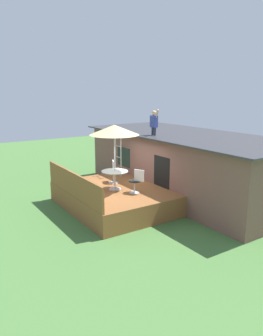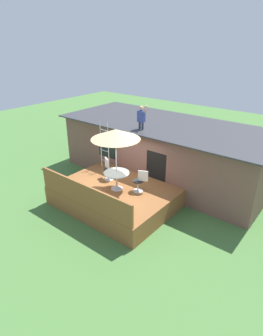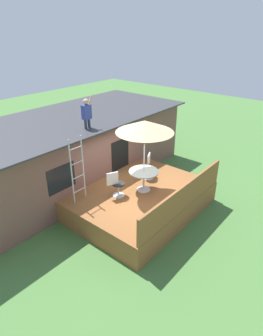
% 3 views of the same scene
% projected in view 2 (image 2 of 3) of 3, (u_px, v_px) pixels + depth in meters
% --- Properties ---
extents(ground_plane, '(40.00, 40.00, 0.00)m').
position_uv_depth(ground_plane, '(117.00, 203.00, 12.09)').
color(ground_plane, '#477538').
extents(house, '(10.50, 4.50, 2.73)m').
position_uv_depth(house, '(164.00, 150.00, 14.07)').
color(house, brown).
rests_on(house, ground).
extents(deck, '(4.73, 3.79, 0.80)m').
position_uv_depth(deck, '(117.00, 195.00, 11.92)').
color(deck, brown).
rests_on(deck, ground).
extents(deck_railing, '(4.63, 0.08, 0.90)m').
position_uv_depth(deck_railing, '(83.00, 195.00, 10.26)').
color(deck_railing, brown).
rests_on(deck_railing, deck).
extents(patio_table, '(1.04, 1.04, 0.74)m').
position_uv_depth(patio_table, '(117.00, 176.00, 11.33)').
color(patio_table, silver).
rests_on(patio_table, deck).
extents(patio_umbrella, '(1.90, 1.90, 2.54)m').
position_uv_depth(patio_umbrella, '(116.00, 134.00, 10.59)').
color(patio_umbrella, silver).
rests_on(patio_umbrella, deck).
extents(step_ladder, '(0.52, 0.04, 2.20)m').
position_uv_depth(step_ladder, '(105.00, 146.00, 13.06)').
color(step_ladder, silver).
rests_on(step_ladder, deck).
extents(person_figure, '(0.47, 0.20, 1.11)m').
position_uv_depth(person_figure, '(141.00, 116.00, 12.34)').
color(person_figure, '#33384C').
rests_on(person_figure, house).
extents(patio_chair_left, '(0.59, 0.44, 0.92)m').
position_uv_depth(patio_chair_left, '(108.00, 169.00, 12.23)').
color(patio_chair_left, silver).
rests_on(patio_chair_left, deck).
extents(patio_chair_right, '(0.58, 0.44, 0.92)m').
position_uv_depth(patio_chair_right, '(140.00, 181.00, 11.22)').
color(patio_chair_right, silver).
rests_on(patio_chair_right, deck).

